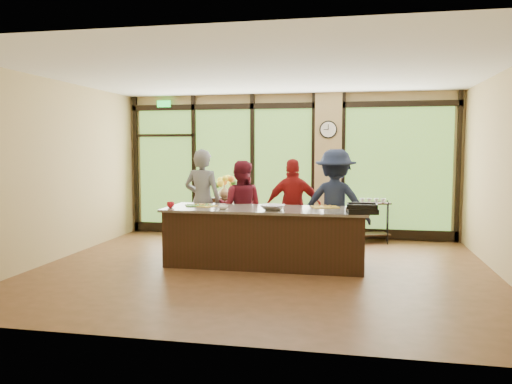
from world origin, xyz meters
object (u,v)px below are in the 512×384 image
at_px(cook_right, 335,204).
at_px(roasting_pan, 362,211).
at_px(cook_left, 203,201).
at_px(bar_cart, 372,216).
at_px(flower_stand, 225,219).
at_px(island_base, 265,238).

distance_m(cook_right, roasting_pan, 1.23).
height_order(cook_left, bar_cart, cook_left).
bearing_deg(bar_cart, cook_right, -135.07).
bearing_deg(flower_stand, cook_right, -19.32).
bearing_deg(roasting_pan, cook_left, 150.58).
xyz_separation_m(island_base, bar_cart, (1.75, 2.32, 0.09)).
height_order(flower_stand, bar_cart, bar_cart).
distance_m(cook_left, roasting_pan, 2.96).
bearing_deg(cook_left, cook_right, -173.65).
distance_m(cook_right, bar_cart, 1.73).
relative_size(island_base, flower_stand, 3.57).
bearing_deg(flower_stand, island_base, -49.77).
height_order(island_base, cook_left, cook_left).
bearing_deg(island_base, roasting_pan, -13.95).
height_order(cook_left, flower_stand, cook_left).
xyz_separation_m(roasting_pan, bar_cart, (0.25, 2.69, -0.43)).
relative_size(roasting_pan, flower_stand, 0.50).
height_order(cook_right, roasting_pan, cook_right).
bearing_deg(island_base, cook_left, 150.56).
bearing_deg(roasting_pan, bar_cart, 76.68).
bearing_deg(cook_left, island_base, 155.30).
height_order(island_base, flower_stand, island_base).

